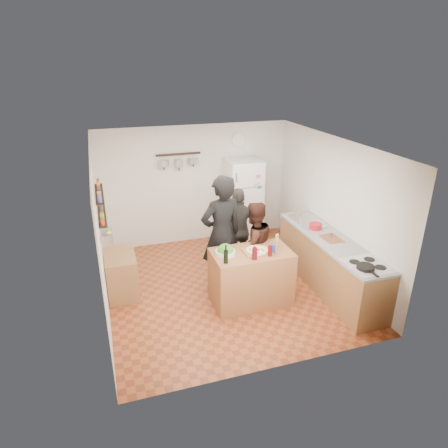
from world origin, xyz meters
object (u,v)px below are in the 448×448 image
object	(u,v)px
wine_bottle	(226,257)
wall_clock	(238,140)
prep_island	(251,277)
pepper_mill	(277,242)
counter_run	(329,264)
person_left	(222,235)
salad_bowl	(225,252)
side_table	(121,274)
person_back	(239,231)
red_bowl	(315,226)
salt_canister	(273,249)
person_center	(253,245)
skillet	(366,267)
fridge	(243,201)

from	to	relation	value
wine_bottle	wall_clock	size ratio (longest dim) A/B	0.68
prep_island	pepper_mill	size ratio (longest dim) A/B	6.79
counter_run	person_left	bearing A→B (deg)	163.84
salad_bowl	wine_bottle	size ratio (longest dim) A/B	1.54
pepper_mill	side_table	xyz separation A→B (m)	(-2.43, 0.85, -0.64)
person_back	wall_clock	world-z (taller)	wall_clock
side_table	salad_bowl	bearing A→B (deg)	-28.51
red_bowl	pepper_mill	bearing A→B (deg)	-154.97
salt_canister	wall_clock	distance (m)	3.04
person_center	person_back	world-z (taller)	person_back
salt_canister	person_back	bearing A→B (deg)	96.09
pepper_mill	salt_canister	distance (m)	0.23
prep_island	wine_bottle	distance (m)	0.78
person_back	skillet	xyz separation A→B (m)	(1.19, -2.10, 0.14)
salad_bowl	wine_bottle	xyz separation A→B (m)	(-0.08, -0.27, 0.07)
pepper_mill	fridge	bearing A→B (deg)	83.55
pepper_mill	fridge	world-z (taller)	fridge
prep_island	person_center	distance (m)	0.60
person_center	side_table	distance (m)	2.28
red_bowl	wall_clock	size ratio (longest dim) A/B	0.76
side_table	person_left	bearing A→B (deg)	-12.30
pepper_mill	counter_run	distance (m)	1.15
person_center	fridge	world-z (taller)	fridge
salad_bowl	counter_run	distance (m)	1.94
person_center	counter_run	distance (m)	1.36
salt_canister	prep_island	bearing A→B (deg)	158.20
prep_island	pepper_mill	bearing A→B (deg)	6.34
salt_canister	side_table	world-z (taller)	salt_canister
salad_bowl	side_table	world-z (taller)	salad_bowl
person_left	pepper_mill	bearing A→B (deg)	136.42
person_center	wall_clock	xyz separation A→B (m)	(0.49, 2.19, 1.37)
person_center	fridge	size ratio (longest dim) A/B	0.86
prep_island	side_table	bearing A→B (deg)	155.61
prep_island	person_left	xyz separation A→B (m)	(-0.33, 0.54, 0.57)
counter_run	skillet	size ratio (longest dim) A/B	10.20
salad_bowl	red_bowl	world-z (taller)	red_bowl
skillet	wall_clock	xyz separation A→B (m)	(-0.65, 3.67, 1.21)
red_bowl	skillet	bearing A→B (deg)	-91.89
person_back	fridge	world-z (taller)	fridge
wall_clock	person_back	bearing A→B (deg)	-108.84
pepper_mill	side_table	size ratio (longest dim) A/B	0.23
wall_clock	wine_bottle	bearing A→B (deg)	-112.80
person_left	salad_bowl	bearing A→B (deg)	67.96
prep_island	counter_run	distance (m)	1.46
pepper_mill	fridge	xyz separation A→B (m)	(0.26, 2.27, -0.10)
prep_island	person_left	bearing A→B (deg)	121.43
pepper_mill	counter_run	size ratio (longest dim) A/B	0.07
salad_bowl	salt_canister	size ratio (longest dim) A/B	2.21
skillet	counter_run	bearing A→B (deg)	84.50
person_back	red_bowl	size ratio (longest dim) A/B	7.03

